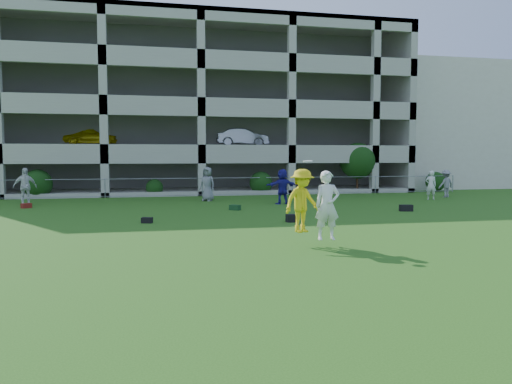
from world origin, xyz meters
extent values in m
plane|color=#235114|center=(0.00, 0.00, 0.00)|extent=(100.00, 100.00, 0.00)
cube|color=beige|center=(23.00, 28.00, 5.00)|extent=(16.00, 14.00, 10.00)
imported|color=silver|center=(-9.68, 14.97, 0.98)|extent=(1.24, 0.86, 1.96)
imported|color=slate|center=(-0.07, 15.51, 0.97)|extent=(1.13, 1.07, 1.94)
imported|color=navy|center=(3.64, 12.84, 0.95)|extent=(1.83, 0.90, 1.89)
imported|color=silver|center=(12.90, 13.53, 0.86)|extent=(0.72, 0.57, 1.71)
imported|color=gray|center=(14.76, 14.89, 0.86)|extent=(1.23, 0.90, 1.71)
cube|color=black|center=(-3.45, 6.59, 0.11)|extent=(0.46, 0.37, 0.22)
cube|color=#153A17|center=(4.06, 7.16, 0.13)|extent=(0.59, 0.50, 0.26)
cube|color=black|center=(2.05, 5.70, 0.15)|extent=(0.36, 0.36, 0.30)
cube|color=black|center=(8.39, 8.25, 0.15)|extent=(0.65, 0.43, 0.30)
cube|color=#5F1E10|center=(-9.31, 13.48, 0.12)|extent=(0.52, 0.50, 0.24)
cube|color=#133614|center=(0.64, 10.41, 0.12)|extent=(0.57, 0.55, 0.25)
imported|color=yellow|center=(0.91, 0.66, 1.30)|extent=(1.34, 1.06, 1.82)
imported|color=white|center=(1.58, 0.42, 1.18)|extent=(0.74, 0.51, 1.97)
cylinder|color=white|center=(1.03, 0.53, 2.43)|extent=(0.27, 0.27, 0.06)
cube|color=#9E998C|center=(0.00, 32.75, 6.00)|extent=(30.00, 0.50, 12.00)
cube|color=#9E998C|center=(14.75, 26.00, 6.00)|extent=(0.50, 14.00, 12.00)
cube|color=#9E998C|center=(0.00, 26.00, 11.85)|extent=(30.00, 14.00, 0.30)
cube|color=#9E998C|center=(0.00, 26.00, 0.15)|extent=(30.00, 14.00, 0.30)
cube|color=#9E998C|center=(0.00, 26.00, 3.15)|extent=(30.00, 14.00, 0.30)
cube|color=#9E998C|center=(0.00, 26.00, 6.15)|extent=(30.00, 14.00, 0.30)
cube|color=#9E998C|center=(0.00, 26.00, 9.15)|extent=(30.00, 14.00, 0.30)
cube|color=#9E998C|center=(0.00, 19.15, 2.55)|extent=(30.00, 0.30, 0.90)
cube|color=#9E998C|center=(0.00, 19.15, 5.55)|extent=(30.00, 0.30, 0.90)
cube|color=#9E998C|center=(0.00, 19.15, 8.55)|extent=(30.00, 0.30, 0.90)
cube|color=#9E998C|center=(0.00, 19.15, 11.55)|extent=(30.00, 0.30, 0.90)
cube|color=#9E998C|center=(-6.00, 19.25, 6.00)|extent=(0.50, 0.50, 12.00)
cube|color=#9E998C|center=(0.00, 19.25, 6.00)|extent=(0.50, 0.50, 12.00)
cube|color=#9E998C|center=(6.00, 19.25, 6.00)|extent=(0.50, 0.50, 12.00)
cube|color=#9E998C|center=(12.00, 19.25, 6.00)|extent=(0.50, 0.50, 12.00)
cube|color=#605E59|center=(0.00, 28.00, 6.00)|extent=(29.00, 9.00, 11.60)
imported|color=yellow|center=(-7.33, 24.00, 3.96)|extent=(4.03, 1.99, 1.32)
imported|color=#AFB2B6|center=(3.51, 24.00, 3.96)|extent=(4.08, 1.62, 1.32)
cylinder|color=gray|center=(-6.00, 19.00, 0.60)|extent=(0.06, 0.06, 1.20)
cylinder|color=gray|center=(0.00, 19.00, 0.60)|extent=(0.06, 0.06, 1.20)
cylinder|color=gray|center=(6.00, 19.00, 0.60)|extent=(0.06, 0.06, 1.20)
cylinder|color=gray|center=(12.00, 19.00, 0.60)|extent=(0.06, 0.06, 1.20)
cylinder|color=gray|center=(18.00, 19.00, 0.60)|extent=(0.06, 0.06, 1.20)
cylinder|color=gray|center=(0.00, 19.00, 1.15)|extent=(36.00, 0.04, 0.04)
cylinder|color=gray|center=(0.00, 19.00, 0.08)|extent=(36.00, 0.04, 0.04)
sphere|color=#163D11|center=(-10.00, 19.60, 0.88)|extent=(1.76, 1.76, 1.76)
sphere|color=#163D11|center=(-3.00, 19.60, 0.55)|extent=(1.10, 1.10, 1.10)
sphere|color=#163D11|center=(4.00, 19.60, 0.77)|extent=(1.54, 1.54, 1.54)
cylinder|color=#382314|center=(11.00, 19.80, 0.98)|extent=(0.16, 0.16, 1.96)
sphere|color=#163D11|center=(11.00, 19.80, 2.24)|extent=(2.52, 2.52, 2.52)
sphere|color=#163D11|center=(17.00, 19.60, 0.72)|extent=(1.43, 1.43, 1.43)
camera|label=1|loc=(-3.38, -12.92, 2.58)|focal=35.00mm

